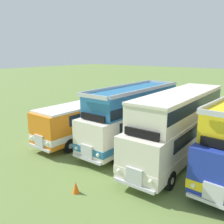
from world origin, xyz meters
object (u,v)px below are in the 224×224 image
bus_first_in_row (93,116)px  bus_second_in_row (134,115)px  bus_third_in_row (179,123)px  cone_mid_row (76,187)px

bus_first_in_row → bus_second_in_row: bearing=5.9°
bus_second_in_row → bus_first_in_row: bearing=-174.1°
bus_third_in_row → bus_first_in_row: bearing=179.2°
cone_mid_row → bus_first_in_row: bearing=126.1°
cone_mid_row → bus_third_in_row: bearing=71.0°
bus_first_in_row → bus_third_in_row: size_ratio=1.00×
bus_first_in_row → bus_third_in_row: 7.57m
bus_second_in_row → cone_mid_row: (1.37, -7.44, -2.06)m
bus_first_in_row → bus_second_in_row: size_ratio=1.06×
bus_second_in_row → bus_third_in_row: 3.80m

